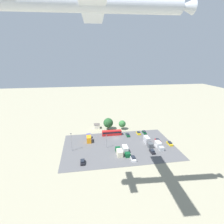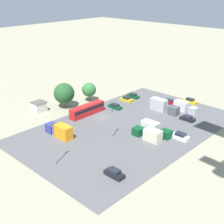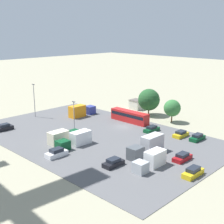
# 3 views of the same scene
# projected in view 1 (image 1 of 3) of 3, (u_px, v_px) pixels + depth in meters

# --- Properties ---
(ground_plane) EXTENTS (400.00, 400.00, 0.00)m
(ground_plane) POSITION_uv_depth(u_px,v_px,m) (116.00, 138.00, 102.69)
(ground_plane) COLOR gray
(parking_lot_surface) EXTENTS (58.91, 36.95, 0.08)m
(parking_lot_surface) POSITION_uv_depth(u_px,v_px,m) (119.00, 146.00, 93.11)
(parking_lot_surface) COLOR #565659
(parking_lot_surface) RESTS_ON ground
(shed_building) EXTENTS (3.91, 3.71, 3.00)m
(shed_building) POSITION_uv_depth(u_px,v_px,m) (97.00, 126.00, 116.85)
(shed_building) COLOR silver
(shed_building) RESTS_ON ground
(bus) EXTENTS (11.74, 2.47, 3.03)m
(bus) POSITION_uv_depth(u_px,v_px,m) (112.00, 133.00, 106.11)
(bus) COLOR red
(bus) RESTS_ON ground
(parked_car_0) EXTENTS (1.78, 4.60, 1.57)m
(parked_car_0) POSITION_uv_depth(u_px,v_px,m) (170.00, 143.00, 94.84)
(parked_car_0) COLOR gold
(parked_car_0) RESTS_ON ground
(parked_car_1) EXTENTS (1.94, 4.20, 1.46)m
(parked_car_1) POSITION_uv_depth(u_px,v_px,m) (152.00, 152.00, 86.70)
(parked_car_1) COLOR black
(parked_car_1) RESTS_ON ground
(parked_car_2) EXTENTS (1.95, 4.24, 1.41)m
(parked_car_2) POSITION_uv_depth(u_px,v_px,m) (138.00, 133.00, 108.18)
(parked_car_2) COLOR gold
(parked_car_2) RESTS_ON ground
(parked_car_3) EXTENTS (1.99, 4.37, 1.64)m
(parked_car_3) POSITION_uv_depth(u_px,v_px,m) (133.00, 158.00, 80.61)
(parked_car_3) COLOR silver
(parked_car_3) RESTS_ON ground
(parked_car_4) EXTENTS (1.89, 4.31, 1.62)m
(parked_car_4) POSITION_uv_depth(u_px,v_px,m) (83.00, 162.00, 77.89)
(parked_car_4) COLOR black
(parked_car_4) RESTS_ON ground
(parked_car_5) EXTENTS (1.82, 4.51, 1.41)m
(parked_car_5) POSITION_uv_depth(u_px,v_px,m) (128.00, 135.00, 105.52)
(parked_car_5) COLOR #0C4723
(parked_car_5) RESTS_ON ground
(parked_car_6) EXTENTS (1.79, 4.39, 1.45)m
(parked_car_6) POSITION_uv_depth(u_px,v_px,m) (144.00, 132.00, 109.33)
(parked_car_6) COLOR #0C4723
(parked_car_6) RESTS_ON ground
(parked_car_7) EXTENTS (1.92, 4.38, 1.42)m
(parked_car_7) POSITION_uv_depth(u_px,v_px,m) (158.00, 140.00, 98.36)
(parked_car_7) COLOR maroon
(parked_car_7) RESTS_ON ground
(parked_truck_0) EXTENTS (2.32, 7.42, 2.87)m
(parked_truck_0) POSITION_uv_depth(u_px,v_px,m) (159.00, 145.00, 91.39)
(parked_truck_0) COLOR #ADB2B7
(parked_truck_0) RESTS_ON ground
(parked_truck_1) EXTENTS (2.44, 8.55, 3.35)m
(parked_truck_1) POSITION_uv_depth(u_px,v_px,m) (89.00, 138.00, 98.93)
(parked_truck_1) COLOR navy
(parked_truck_1) RESTS_ON ground
(parked_truck_2) EXTENTS (2.52, 7.86, 2.86)m
(parked_truck_2) POSITION_uv_depth(u_px,v_px,m) (119.00, 152.00, 85.03)
(parked_truck_2) COLOR #0C4723
(parked_truck_2) RESTS_ON ground
(parked_truck_3) EXTENTS (2.37, 9.24, 3.54)m
(parked_truck_3) POSITION_uv_depth(u_px,v_px,m) (148.00, 141.00, 95.05)
(parked_truck_3) COLOR #4C5156
(parked_truck_3) RESTS_ON ground
(parked_truck_4) EXTENTS (2.34, 8.41, 2.87)m
(parked_truck_4) POSITION_uv_depth(u_px,v_px,m) (126.00, 151.00, 86.25)
(parked_truck_4) COLOR #0C4723
(parked_truck_4) RESTS_ON ground
(tree_near_shed) EXTENTS (4.57, 4.57, 6.24)m
(tree_near_shed) POSITION_uv_depth(u_px,v_px,m) (122.00, 124.00, 114.23)
(tree_near_shed) COLOR brown
(tree_near_shed) RESTS_ON ground
(tree_apron_mid) EXTENTS (6.35, 6.35, 7.83)m
(tree_apron_mid) POSITION_uv_depth(u_px,v_px,m) (108.00, 123.00, 113.99)
(tree_apron_mid) COLOR brown
(tree_apron_mid) RESTS_ON ground
(light_pole_lot_centre) EXTENTS (0.90, 0.28, 9.54)m
(light_pole_lot_centre) POSITION_uv_depth(u_px,v_px,m) (71.00, 141.00, 87.30)
(light_pole_lot_centre) COLOR gray
(light_pole_lot_centre) RESTS_ON ground
(light_pole_lot_edge) EXTENTS (0.90, 0.28, 7.35)m
(light_pole_lot_edge) POSITION_uv_depth(u_px,v_px,m) (107.00, 141.00, 90.39)
(light_pole_lot_edge) COLOR gray
(light_pole_lot_edge) RESTS_ON ground
(airplane) EXTENTS (39.79, 33.52, 8.75)m
(airplane) POSITION_uv_depth(u_px,v_px,m) (97.00, 4.00, 34.93)
(airplane) COLOR silver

